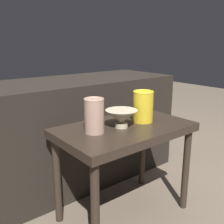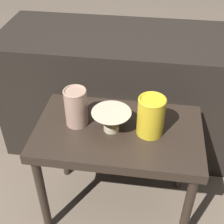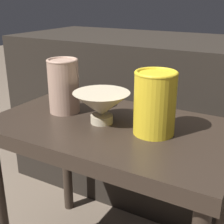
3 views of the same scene
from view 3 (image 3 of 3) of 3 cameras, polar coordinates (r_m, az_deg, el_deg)
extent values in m
cube|color=#2D231C|center=(0.84, -0.09, -3.42)|extent=(0.65, 0.39, 0.04)
cylinder|color=#2D231C|center=(1.02, -19.78, -15.60)|extent=(0.04, 0.04, 0.44)
cylinder|color=#2D231C|center=(1.22, -8.33, -8.40)|extent=(0.04, 0.04, 0.44)
cylinder|color=#2D231C|center=(1.02, 19.81, -15.90)|extent=(0.04, 0.04, 0.44)
cube|color=black|center=(1.32, 10.75, -1.26)|extent=(1.33, 0.50, 0.65)
cylinder|color=#C1B293|center=(0.84, -1.88, -1.25)|extent=(0.06, 0.06, 0.02)
cone|color=#C1B293|center=(0.82, -1.92, 1.50)|extent=(0.15, 0.15, 0.06)
cylinder|color=tan|center=(0.91, -8.83, 4.60)|extent=(0.09, 0.09, 0.15)
torus|color=tan|center=(0.89, -9.10, 9.29)|extent=(0.09, 0.09, 0.01)
cylinder|color=gold|center=(0.76, 7.81, 1.43)|extent=(0.10, 0.10, 0.15)
torus|color=gold|center=(0.74, 8.09, 7.04)|extent=(0.10, 0.10, 0.01)
camera|label=1|loc=(1.20, -73.59, 9.63)|focal=42.00mm
camera|label=2|loc=(0.60, -123.48, 44.35)|focal=50.00mm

